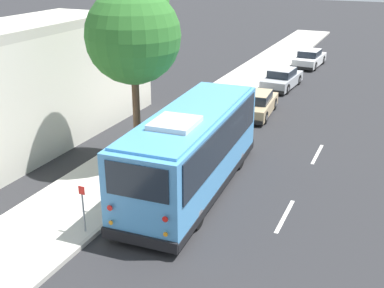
% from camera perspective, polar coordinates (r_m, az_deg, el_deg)
% --- Properties ---
extents(ground_plane, '(160.00, 160.00, 0.00)m').
position_cam_1_polar(ground_plane, '(19.48, 1.39, -4.09)').
color(ground_plane, '#28282B').
extents(sidewalk_slab, '(80.00, 3.48, 0.15)m').
position_cam_1_polar(sidewalk_slab, '(20.84, -7.15, -2.22)').
color(sidewalk_slab, beige).
rests_on(sidewalk_slab, ground).
extents(curb_strip, '(80.00, 0.14, 0.15)m').
position_cam_1_polar(curb_strip, '(20.03, -2.69, -3.10)').
color(curb_strip, '#AAA69D').
rests_on(curb_strip, ground).
extents(shuttle_bus, '(9.13, 3.21, 3.32)m').
position_cam_1_polar(shuttle_bus, '(17.84, -0.02, -0.37)').
color(shuttle_bus, '#4C93D1').
rests_on(shuttle_bus, ground).
extents(parked_sedan_tan, '(4.35, 1.96, 1.33)m').
position_cam_1_polar(parked_sedan_tan, '(27.08, 7.67, 4.70)').
color(parked_sedan_tan, tan).
rests_on(parked_sedan_tan, ground).
extents(parked_sedan_silver, '(4.43, 1.94, 1.32)m').
position_cam_1_polar(parked_sedan_silver, '(32.94, 10.62, 7.60)').
color(parked_sedan_silver, '#A8AAAF').
rests_on(parked_sedan_silver, ground).
extents(parked_sedan_white, '(4.40, 1.94, 1.33)m').
position_cam_1_polar(parked_sedan_white, '(39.83, 13.76, 9.81)').
color(parked_sedan_white, silver).
rests_on(parked_sedan_white, ground).
extents(street_tree, '(3.79, 3.79, 7.76)m').
position_cam_1_polar(street_tree, '(19.42, -6.88, 13.35)').
color(street_tree, brown).
rests_on(street_tree, sidewalk_slab).
extents(sign_post_near, '(0.06, 0.22, 1.61)m').
position_cam_1_polar(sign_post_near, '(15.70, -12.77, -7.46)').
color(sign_post_near, gray).
rests_on(sign_post_near, sidewalk_slab).
extents(sign_post_far, '(0.06, 0.22, 1.67)m').
position_cam_1_polar(sign_post_far, '(16.64, -10.02, -5.32)').
color(sign_post_far, gray).
rests_on(sign_post_far, sidewalk_slab).
extents(fire_hydrant, '(0.22, 0.22, 0.81)m').
position_cam_1_polar(fire_hydrant, '(25.51, 3.17, 3.63)').
color(fire_hydrant, '#99999E').
rests_on(fire_hydrant, sidewalk_slab).
extents(lane_stripe_mid, '(2.40, 0.14, 0.01)m').
position_cam_1_polar(lane_stripe_mid, '(17.15, 10.95, -8.37)').
color(lane_stripe_mid, silver).
rests_on(lane_stripe_mid, ground).
extents(lane_stripe_ahead, '(2.40, 0.14, 0.01)m').
position_cam_1_polar(lane_stripe_ahead, '(22.47, 14.63, -1.16)').
color(lane_stripe_ahead, silver).
rests_on(lane_stripe_ahead, ground).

